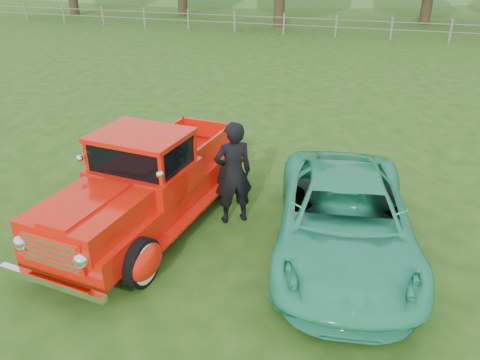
% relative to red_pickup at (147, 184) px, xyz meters
% --- Properties ---
extents(ground, '(140.00, 140.00, 0.00)m').
position_rel_red_pickup_xyz_m(ground, '(0.71, -0.77, -0.80)').
color(ground, '#204612').
rests_on(ground, ground).
extents(distant_hills, '(116.00, 60.00, 18.00)m').
position_rel_red_pickup_xyz_m(distant_hills, '(-3.38, 58.70, -5.34)').
color(distant_hills, '#306123').
rests_on(distant_hills, ground).
extents(fence_line, '(48.00, 0.12, 1.20)m').
position_rel_red_pickup_xyz_m(fence_line, '(0.71, 21.23, -0.19)').
color(fence_line, slate).
rests_on(fence_line, ground).
extents(red_pickup, '(2.59, 5.13, 1.78)m').
position_rel_red_pickup_xyz_m(red_pickup, '(0.00, 0.00, 0.00)').
color(red_pickup, black).
rests_on(red_pickup, ground).
extents(teal_sedan, '(2.80, 4.86, 1.28)m').
position_rel_red_pickup_xyz_m(teal_sedan, '(3.42, 0.13, -0.16)').
color(teal_sedan, '#2AA87B').
rests_on(teal_sedan, ground).
extents(man, '(0.84, 0.78, 1.92)m').
position_rel_red_pickup_xyz_m(man, '(1.41, 0.56, 0.16)').
color(man, black).
rests_on(man, ground).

